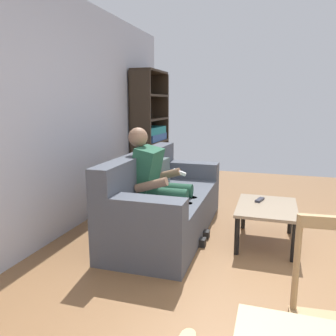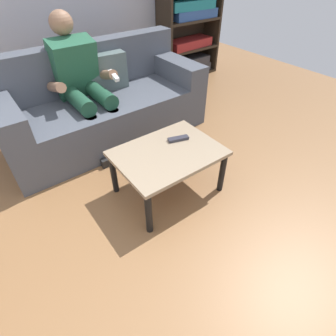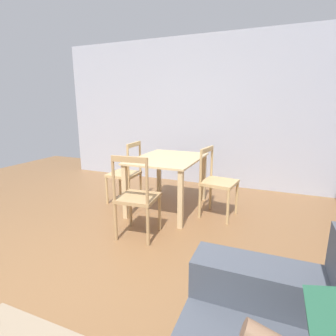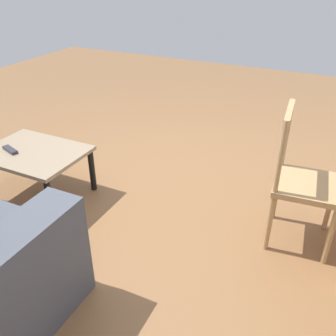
# 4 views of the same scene
# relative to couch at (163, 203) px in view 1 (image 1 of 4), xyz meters

# --- Properties ---
(ground_plane) EXTENTS (9.07, 9.07, 0.00)m
(ground_plane) POSITION_rel_couch_xyz_m (-0.88, -1.59, -0.34)
(ground_plane) COLOR brown
(wall_back) EXTENTS (7.07, 0.12, 2.65)m
(wall_back) POSITION_rel_couch_xyz_m (-0.88, 1.10, 0.99)
(wall_back) COLOR #B2B7C6
(wall_back) RESTS_ON ground_plane
(couch) EXTENTS (2.06, 0.88, 0.91)m
(couch) POSITION_rel_couch_xyz_m (0.00, 0.00, 0.00)
(couch) COLOR #474C56
(couch) RESTS_ON ground_plane
(person_lounging) EXTENTS (0.59, 0.88, 1.21)m
(person_lounging) POSITION_rel_couch_xyz_m (-0.17, 0.01, 0.29)
(person_lounging) COLOR #23563D
(person_lounging) RESTS_ON ground_plane
(coffee_table) EXTENTS (0.81, 0.60, 0.41)m
(coffee_table) POSITION_rel_couch_xyz_m (0.00, -1.14, 0.02)
(coffee_table) COLOR gray
(coffee_table) RESTS_ON ground_plane
(tv_remote) EXTENTS (0.18, 0.10, 0.02)m
(tv_remote) POSITION_rel_couch_xyz_m (0.16, -1.06, 0.08)
(tv_remote) COLOR #2D2D38
(tv_remote) RESTS_ON coffee_table
(bookshelf) EXTENTS (0.96, 0.36, 1.99)m
(bookshelf) POSITION_rel_couch_xyz_m (1.87, 0.86, 0.45)
(bookshelf) COLOR #2D2319
(bookshelf) RESTS_ON ground_plane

